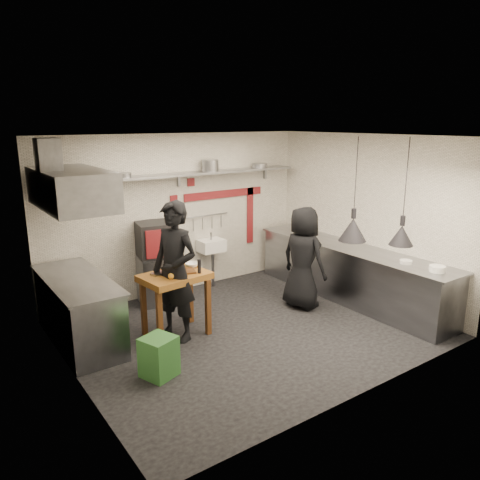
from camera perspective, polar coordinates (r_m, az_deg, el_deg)
floor at (r=7.07m, az=1.07°, el=-10.81°), size 5.00×5.00×0.00m
ceiling at (r=6.40m, az=1.19°, el=12.49°), size 5.00×5.00×0.00m
wall_back at (r=8.34m, az=-7.46°, el=3.14°), size 5.00×0.04×2.80m
wall_front at (r=5.13m, az=15.21°, el=-4.45°), size 5.00×0.04×2.80m
wall_left at (r=5.55m, az=-20.18°, el=-3.41°), size 0.04×4.20×2.80m
wall_right at (r=8.29m, az=15.20°, el=2.68°), size 0.04×4.20×2.80m
red_band_horiz at (r=8.75m, az=-1.93°, el=5.64°), size 1.70×0.02×0.14m
red_band_vert at (r=9.17m, az=1.23°, el=3.01°), size 0.14×0.02×1.10m
red_tile_a at (r=8.35m, az=-5.99°, el=7.02°), size 0.14×0.02×0.14m
red_tile_b at (r=8.23m, az=-8.07°, el=4.94°), size 0.14×0.02×0.14m
back_shelf at (r=8.08m, az=-7.02°, el=7.95°), size 4.60×0.34×0.04m
shelf_bracket_left at (r=7.53m, az=-20.44°, el=5.93°), size 0.04×0.06×0.24m
shelf_bracket_mid at (r=8.22m, az=-7.50°, el=7.34°), size 0.04×0.06×0.24m
shelf_bracket_right at (r=9.25m, az=3.05°, el=8.23°), size 0.04×0.06×0.24m
pan_far_left at (r=7.49m, az=-16.98°, el=7.44°), size 0.32×0.32×0.09m
pan_mid_left at (r=7.63m, az=-14.04°, el=7.68°), size 0.25×0.25×0.07m
stock_pot at (r=8.34m, az=-3.64°, el=9.06°), size 0.36×0.36×0.20m
pan_right at (r=8.96m, az=2.39°, el=9.06°), size 0.36×0.36×0.08m
oven_stand at (r=8.03m, az=-9.98°, el=-4.80°), size 0.69×0.65×0.80m
combi_oven at (r=7.89m, az=-10.17°, el=0.08°), size 0.71×0.68×0.58m
oven_door at (r=7.62m, az=-9.43°, el=-0.42°), size 0.54×0.13×0.46m
oven_glass at (r=7.62m, az=-9.34°, el=-0.40°), size 0.32×0.07×0.34m
hand_sink at (r=8.60m, az=-3.52°, el=-0.68°), size 0.46×0.34×0.22m
sink_tap at (r=8.55m, az=-3.54°, el=0.49°), size 0.03×0.03×0.14m
sink_drain at (r=8.69m, az=-3.34°, el=-3.54°), size 0.06×0.06×0.66m
utensil_rail at (r=8.59m, az=-4.07°, el=3.00°), size 0.90×0.02×0.02m
counter_right at (r=8.28m, az=13.21°, el=-4.03°), size 0.70×3.80×0.90m
counter_right_top at (r=8.14m, az=13.40°, el=-0.93°), size 0.76×3.90×0.03m
plate_stack at (r=7.19m, az=22.92°, el=-3.25°), size 0.25×0.25×0.09m
small_bowl_right at (r=7.44m, az=19.57°, el=-2.52°), size 0.21×0.21×0.05m
counter_left at (r=6.91m, az=-19.05°, el=-8.21°), size 0.70×1.90×0.90m
counter_left_top at (r=6.75m, az=-19.37°, el=-4.55°), size 0.76×2.00×0.03m
extractor_hood at (r=6.49m, az=-19.85°, el=5.91°), size 0.78×1.60×0.50m
hood_duct at (r=6.38m, az=-22.33°, el=9.18°), size 0.28×0.28×0.50m
green_bin at (r=5.88m, az=-9.86°, el=-13.84°), size 0.47×0.47×0.50m
prep_table at (r=6.80m, az=-7.84°, el=-7.78°), size 0.99×0.74×0.92m
cutting_board at (r=6.69m, az=-7.15°, el=-3.83°), size 0.43×0.36×0.02m
pepper_mill at (r=6.61m, az=-4.99°, el=-3.21°), size 0.06×0.06×0.20m
lemon_a at (r=6.43m, az=-8.38°, el=-4.37°), size 0.11×0.11×0.09m
lemon_b at (r=6.44m, az=-7.71°, el=-4.33°), size 0.10×0.10×0.07m
veg_ball at (r=6.81m, az=-7.35°, el=-3.19°), size 0.13×0.13×0.10m
steel_tray at (r=6.65m, az=-9.96°, el=-4.04°), size 0.22×0.18×0.03m
bowl at (r=6.91m, az=-5.90°, el=-3.03°), size 0.21×0.21×0.06m
heat_lamp_near at (r=6.70m, az=13.87°, el=5.93°), size 0.52×0.52×1.45m
heat_lamp_far at (r=6.78m, az=19.49°, el=5.48°), size 0.44×0.44×1.48m
chef_left at (r=6.52m, az=-7.93°, el=-3.84°), size 0.71×0.85×1.97m
chef_right at (r=7.67m, az=7.69°, el=-2.17°), size 0.65×0.89×1.68m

